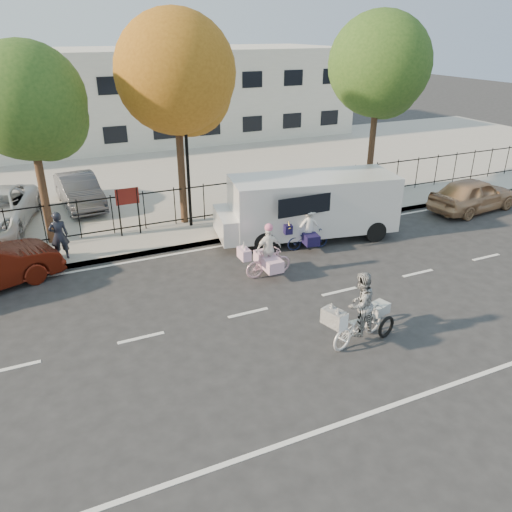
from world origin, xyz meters
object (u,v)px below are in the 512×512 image
gold_sedan (473,195)px  lamppost (187,150)px  lot_car_c (79,191)px  white_van (310,204)px  pedestrian (59,236)px  unicorn_bike (268,257)px  zebra_trike (359,316)px  bull_bike (307,232)px

gold_sedan → lamppost: bearing=69.6°
gold_sedan → lot_car_c: (-15.41, 7.12, 0.12)m
white_van → lot_car_c: size_ratio=1.65×
pedestrian → white_van: bearing=166.4°
unicorn_bike → pedestrian: size_ratio=1.07×
lamppost → zebra_trike: bearing=-80.9°
bull_bike → pedestrian: 8.43m
lot_car_c → bull_bike: bearing=-53.5°
lamppost → lot_car_c: bearing=131.2°
white_van → lot_car_c: bearing=147.8°
zebra_trike → gold_sedan: size_ratio=0.53×
white_van → gold_sedan: (7.94, -0.28, -0.57)m
zebra_trike → white_van: bearing=-35.8°
lot_car_c → unicorn_bike: bearing=-67.9°
lot_car_c → white_van: bearing=-47.3°
zebra_trike → gold_sedan: (10.26, 6.26, -0.02)m
lamppost → lot_car_c: 6.01m
white_van → pedestrian: bearing=-179.2°
pedestrian → lot_car_c: size_ratio=0.40×
lamppost → zebra_trike: (1.48, -9.19, -2.37)m
zebra_trike → pedestrian: bearing=22.3°
unicorn_bike → lot_car_c: unicorn_bike is taller
unicorn_bike → bull_bike: size_ratio=1.02×
bull_bike → gold_sedan: bull_bike is taller
pedestrian → gold_sedan: bearing=169.9°
lamppost → white_van: 4.98m
zebra_trike → bull_bike: size_ratio=1.28×
lamppost → lot_car_c: lamppost is taller
pedestrian → lot_car_c: pedestrian is taller
bull_bike → white_van: 1.31m
zebra_trike → lot_car_c: size_ratio=0.53×
zebra_trike → lot_car_c: 14.33m
bull_bike → pedestrian: (-8.08, 2.40, 0.34)m
lamppost → pedestrian: size_ratio=2.60×
zebra_trike → pedestrian: 10.22m
lamppost → bull_bike: bearing=-48.5°
white_van → zebra_trike: bearing=-99.3°
zebra_trike → gold_sedan: zebra_trike is taller
white_van → pedestrian: white_van is taller
gold_sedan → pedestrian: size_ratio=2.56×
pedestrian → lot_car_c: 5.53m
lamppost → unicorn_bike: (0.97, -4.95, -2.45)m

